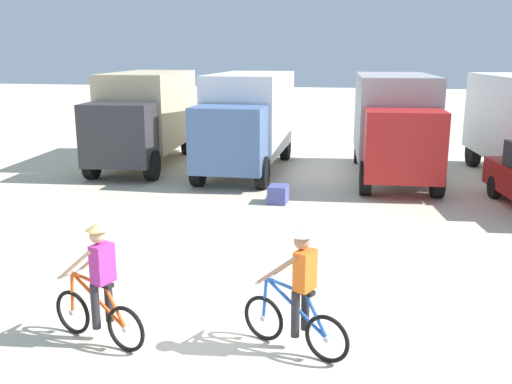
{
  "coord_description": "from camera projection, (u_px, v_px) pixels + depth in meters",
  "views": [
    {
      "loc": [
        2.4,
        -7.74,
        4.11
      ],
      "look_at": [
        0.04,
        4.32,
        1.1
      ],
      "focal_mm": 40.45,
      "sensor_mm": 36.0,
      "label": 1
    }
  ],
  "objects": [
    {
      "name": "box_truck_avon_van",
      "position": [
        248.0,
        117.0,
        20.04
      ],
      "size": [
        2.41,
        6.76,
        3.35
      ],
      "color": "white",
      "rests_on": "ground"
    },
    {
      "name": "ground_plane",
      "position": [
        199.0,
        328.0,
        8.81
      ],
      "size": [
        120.0,
        120.0,
        0.0
      ],
      "primitive_type": "plane",
      "color": "beige"
    },
    {
      "name": "box_truck_tan_camper",
      "position": [
        145.0,
        114.0,
        21.12
      ],
      "size": [
        2.87,
        6.91,
        3.35
      ],
      "color": "#CCB78E",
      "rests_on": "ground"
    },
    {
      "name": "supply_crate",
      "position": [
        278.0,
        194.0,
        15.99
      ],
      "size": [
        0.53,
        0.64,
        0.49
      ],
      "primitive_type": "cube",
      "rotation": [
        0.0,
        0.0,
        3.1
      ],
      "color": "#4C5199",
      "rests_on": "ground"
    },
    {
      "name": "cyclist_orange_shirt",
      "position": [
        99.0,
        289.0,
        8.15
      ],
      "size": [
        1.65,
        0.72,
        1.82
      ],
      "color": "black",
      "rests_on": "ground"
    },
    {
      "name": "cyclist_cowboy_hat",
      "position": [
        298.0,
        296.0,
        7.91
      ],
      "size": [
        1.59,
        0.84,
        1.82
      ],
      "color": "black",
      "rests_on": "ground"
    },
    {
      "name": "box_truck_grey_hauler",
      "position": [
        395.0,
        121.0,
        18.97
      ],
      "size": [
        2.76,
        6.88,
        3.35
      ],
      "color": "#9E9EA3",
      "rests_on": "ground"
    }
  ]
}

